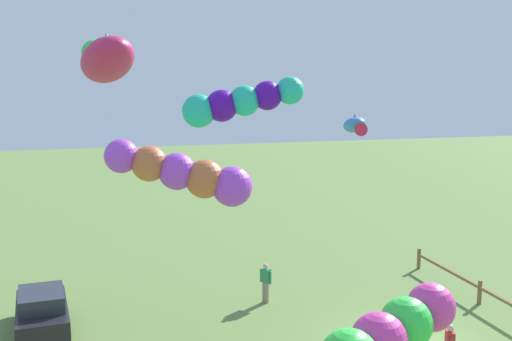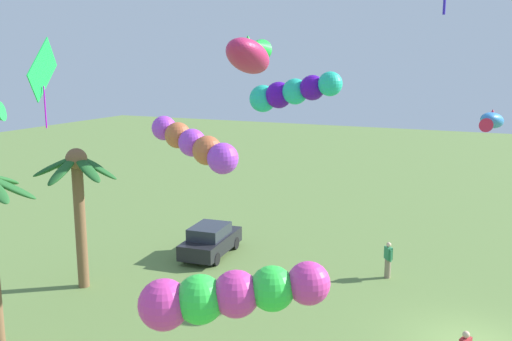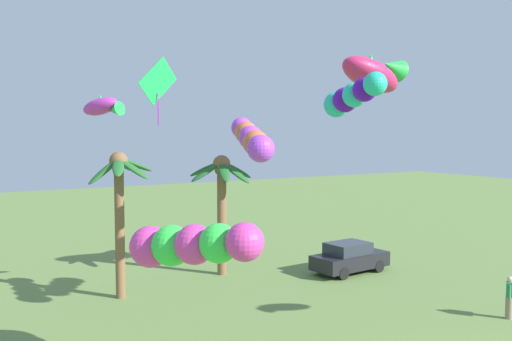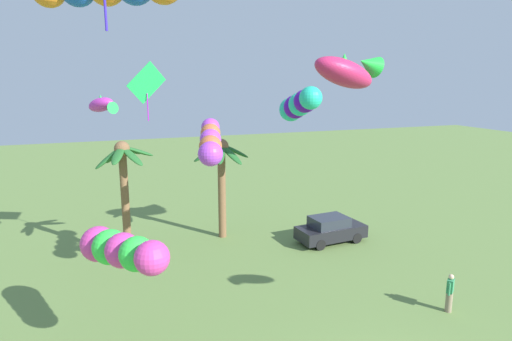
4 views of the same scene
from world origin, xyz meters
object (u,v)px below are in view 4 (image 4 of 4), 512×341
at_px(palm_tree_1, 221,166).
at_px(kite_diamond_1, 147,84).
at_px(parked_car_0, 330,229).
at_px(palm_tree_0, 124,174).
at_px(kite_tube_4, 120,249).
at_px(kite_fish_7, 102,105).
at_px(kite_tube_0, 210,141).
at_px(kite_fish_2, 347,71).
at_px(kite_tube_6, 299,105).
at_px(spectator_1, 450,293).

relative_size(palm_tree_1, kite_diamond_1, 2.15).
bearing_deg(parked_car_0, palm_tree_1, 151.76).
xyz_separation_m(palm_tree_1, kite_diamond_1, (-4.23, -2.77, 4.64)).
bearing_deg(parked_car_0, palm_tree_0, 171.44).
xyz_separation_m(kite_tube_4, kite_fish_7, (-0.09, 7.97, 4.10)).
xyz_separation_m(kite_tube_0, kite_fish_2, (6.99, 1.44, 2.77)).
xyz_separation_m(palm_tree_0, kite_tube_6, (5.93, -7.54, 3.70)).
bearing_deg(spectator_1, kite_tube_6, 156.71).
bearing_deg(kite_tube_0, kite_tube_4, -141.87).
height_order(palm_tree_0, parked_car_0, palm_tree_0).
height_order(kite_fish_2, kite_tube_4, kite_fish_2).
xyz_separation_m(palm_tree_0, kite_fish_7, (-0.81, -0.55, 3.44)).
bearing_deg(palm_tree_1, kite_fish_7, -163.23).
relative_size(spectator_1, kite_tube_6, 0.47).
xyz_separation_m(palm_tree_0, parked_car_0, (10.89, -1.64, -3.70)).
height_order(parked_car_0, kite_fish_2, kite_fish_2).
relative_size(palm_tree_0, spectator_1, 3.84).
bearing_deg(kite_fish_2, palm_tree_0, 157.76).
xyz_separation_m(parked_car_0, kite_fish_2, (-0.84, -2.47, 8.69)).
bearing_deg(spectator_1, parked_car_0, 94.39).
relative_size(kite_tube_0, kite_fish_7, 1.56).
bearing_deg(kite_tube_4, spectator_1, -6.65).
distance_m(palm_tree_1, kite_tube_0, 7.65).
relative_size(palm_tree_0, kite_fish_7, 2.87).
xyz_separation_m(kite_diamond_1, kite_fish_2, (8.89, -2.65, 0.56)).
xyz_separation_m(spectator_1, kite_fish_7, (-12.34, 9.40, 7.08)).
xyz_separation_m(kite_fish_2, kite_tube_6, (-4.12, -3.43, -1.29)).
bearing_deg(kite_tube_4, kite_tube_6, 8.41).
bearing_deg(palm_tree_1, kite_tube_6, -86.52).
height_order(palm_tree_1, parked_car_0, palm_tree_1).
distance_m(spectator_1, kite_fish_2, 10.52).
height_order(spectator_1, kite_tube_0, kite_tube_0).
bearing_deg(palm_tree_0, kite_diamond_1, -51.56).
relative_size(parked_car_0, spectator_1, 2.54).
bearing_deg(kite_fish_7, kite_fish_2, -18.13).
distance_m(kite_diamond_1, kite_tube_6, 7.76).
distance_m(spectator_1, kite_tube_6, 9.54).
relative_size(kite_tube_4, kite_fish_7, 1.98).
xyz_separation_m(palm_tree_1, kite_tube_4, (-6.11, -9.84, -0.45)).
height_order(palm_tree_1, kite_diamond_1, kite_diamond_1).
relative_size(palm_tree_0, parked_car_0, 1.51).
bearing_deg(kite_tube_6, palm_tree_1, 93.48).
relative_size(kite_diamond_1, kite_fish_2, 0.67).
bearing_deg(spectator_1, kite_tube_4, 173.35).
distance_m(kite_tube_0, kite_fish_2, 7.65).
bearing_deg(kite_tube_6, kite_fish_7, 133.96).
xyz_separation_m(palm_tree_1, parked_car_0, (5.50, -2.95, -3.49)).
relative_size(kite_diamond_1, kite_tube_6, 0.80).
bearing_deg(kite_tube_0, kite_fish_2, 11.68).
bearing_deg(kite_tube_6, kite_tube_0, 145.31).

